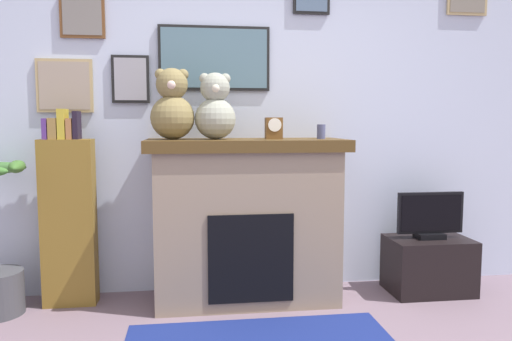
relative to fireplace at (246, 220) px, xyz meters
The scene contains 9 objects.
back_wall 0.80m from the fireplace, 73.46° to the left, with size 5.20×0.15×2.60m.
fireplace is the anchor object (origin of this frame).
bookshelf 1.23m from the fireplace, behind, with size 0.35×0.16×1.36m.
tv_stand 1.42m from the fireplace, ahead, with size 0.60×0.40×0.41m, color black.
television 1.37m from the fireplace, ahead, with size 0.50×0.14×0.35m.
candle_jar 0.82m from the fireplace, ahead, with size 0.06×0.06×0.10m, color #4C517A.
mantel_clock 0.67m from the fireplace, ahead, with size 0.12×0.09×0.15m.
teddy_bear_grey 0.93m from the fireplace, behind, with size 0.30×0.30×0.48m.
teddy_bear_tan 0.80m from the fireplace, behind, with size 0.28×0.28×0.45m.
Camera 1 is at (-0.49, -1.72, 1.27)m, focal length 34.26 mm.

